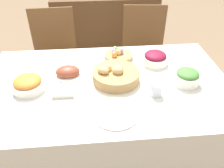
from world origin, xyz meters
name	(u,v)px	position (x,y,z in m)	size (l,w,h in m)	color
ground_plane	(108,155)	(0.00, 0.00, 0.00)	(12.00, 12.00, 0.00)	#7F664C
dining_table	(108,123)	(0.00, 0.00, 0.38)	(1.62, 0.99, 0.76)	silver
chair_far_right	(143,52)	(0.43, 0.83, 0.52)	(0.46, 0.46, 0.96)	brown
chair_far_left	(55,56)	(-0.46, 0.83, 0.52)	(0.44, 0.44, 0.96)	brown
sideboard	(105,29)	(0.09, 1.65, 0.43)	(1.29, 0.44, 0.86)	brown
bread_basket	(115,75)	(0.05, 0.02, 0.80)	(0.31, 0.31, 0.12)	#AD8451
egg_basket	(118,55)	(0.11, 0.31, 0.79)	(0.21, 0.21, 0.08)	#AD8451
ham_platter	(68,72)	(-0.26, 0.11, 0.79)	(0.25, 0.17, 0.07)	silver
beet_salad_bowl	(155,58)	(0.36, 0.21, 0.81)	(0.19, 0.19, 0.10)	silver
green_salad_bowl	(187,77)	(0.51, -0.06, 0.81)	(0.17, 0.17, 0.10)	silver
carrot_bowl	(28,84)	(-0.50, -0.03, 0.80)	(0.20, 0.20, 0.10)	silver
dinner_plate	(116,113)	(0.02, -0.30, 0.77)	(0.26, 0.26, 0.01)	silver
fork	(87,115)	(-0.13, -0.30, 0.76)	(0.01, 0.18, 0.00)	silver
knife	(143,112)	(0.18, -0.30, 0.76)	(0.01, 0.18, 0.00)	silver
spoon	(149,111)	(0.21, -0.30, 0.76)	(0.01, 0.18, 0.00)	silver
drinking_cup	(156,89)	(0.28, -0.15, 0.80)	(0.07, 0.07, 0.08)	silver
butter_dish	(63,92)	(-0.28, -0.10, 0.78)	(0.13, 0.08, 0.03)	silver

